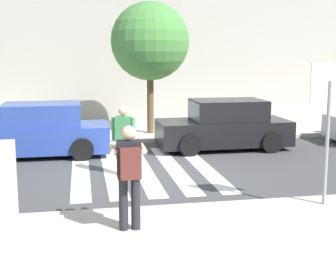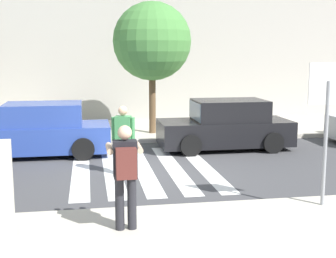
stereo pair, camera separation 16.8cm
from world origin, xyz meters
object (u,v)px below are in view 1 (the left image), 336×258
(stop_sign, at_px, (329,102))
(parked_car_blue, at_px, (39,131))
(pedestrian_crossing, at_px, (123,137))
(photographer_with_backpack, at_px, (129,169))
(street_tree_center, at_px, (150,42))
(parked_car_black, at_px, (224,126))

(stop_sign, xyz_separation_m, parked_car_blue, (-5.74, 6.01, -1.37))
(pedestrian_crossing, bearing_deg, stop_sign, -43.57)
(parked_car_blue, bearing_deg, photographer_with_backpack, -73.60)
(pedestrian_crossing, height_order, parked_car_blue, pedestrian_crossing)
(pedestrian_crossing, bearing_deg, street_tree_center, 74.49)
(stop_sign, distance_m, pedestrian_crossing, 4.98)
(stop_sign, distance_m, street_tree_center, 8.89)
(photographer_with_backpack, xyz_separation_m, parked_car_black, (3.68, 6.65, -0.44))
(parked_car_black, xyz_separation_m, street_tree_center, (-1.97, 2.55, 2.66))
(street_tree_center, bearing_deg, stop_sign, -76.40)
(street_tree_center, bearing_deg, photographer_with_backpack, -100.56)
(stop_sign, bearing_deg, pedestrian_crossing, 136.43)
(stop_sign, distance_m, parked_car_blue, 8.42)
(stop_sign, bearing_deg, parked_car_blue, 133.71)
(photographer_with_backpack, xyz_separation_m, street_tree_center, (1.71, 9.20, 2.21))
(parked_car_blue, bearing_deg, stop_sign, -46.29)
(stop_sign, relative_size, parked_car_black, 0.65)
(photographer_with_backpack, relative_size, street_tree_center, 0.37)
(stop_sign, relative_size, pedestrian_crossing, 1.56)
(stop_sign, xyz_separation_m, pedestrian_crossing, (-3.51, 3.34, -1.12))
(pedestrian_crossing, xyz_separation_m, parked_car_blue, (-2.23, 2.66, -0.25))
(photographer_with_backpack, distance_m, street_tree_center, 9.61)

